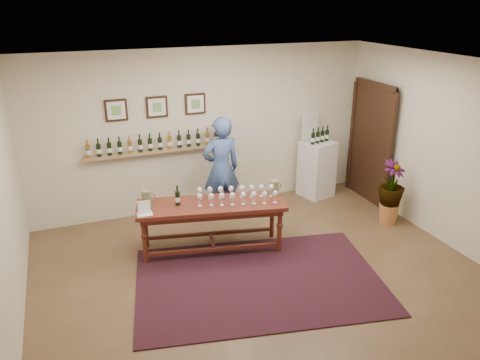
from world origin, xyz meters
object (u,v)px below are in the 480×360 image
object	(u,v)px
tasting_table	(211,210)
potted_plant	(391,193)
display_pedestal	(317,169)
person	(221,169)

from	to	relation	value
tasting_table	potted_plant	xyz separation A→B (m)	(3.02, -0.24, -0.09)
display_pedestal	potted_plant	bearing A→B (deg)	-70.73
display_pedestal	person	world-z (taller)	person
tasting_table	display_pedestal	world-z (taller)	display_pedestal
display_pedestal	person	bearing A→B (deg)	-172.24
person	tasting_table	bearing A→B (deg)	61.07
tasting_table	person	xyz separation A→B (m)	(0.50, 0.99, 0.24)
tasting_table	display_pedestal	distance (m)	2.80
tasting_table	potted_plant	distance (m)	3.03
display_pedestal	potted_plant	world-z (taller)	display_pedestal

